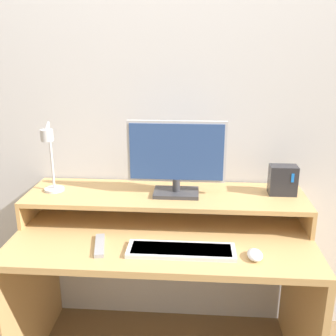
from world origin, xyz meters
TOP-DOWN VIEW (x-y plane):
  - wall_back at (0.00, 0.70)m, footprint 6.00×0.05m
  - desk at (0.00, 0.33)m, footprint 1.35×0.67m
  - monitor_shelf at (0.00, 0.49)m, footprint 1.35×0.36m
  - monitor at (0.05, 0.48)m, footprint 0.46×0.14m
  - desk_lamp at (-0.53, 0.41)m, footprint 0.12×0.23m
  - router_dock at (0.56, 0.52)m, footprint 0.13×0.08m
  - keyboard at (0.09, 0.16)m, footprint 0.45×0.14m
  - mouse at (0.39, 0.13)m, footprint 0.06×0.09m
  - remote_control at (-0.26, 0.18)m, footprint 0.08×0.19m

SIDE VIEW (x-z plane):
  - desk at x=0.00m, z-range 0.16..0.87m
  - remote_control at x=-0.26m, z-range 0.71..0.72m
  - keyboard at x=0.09m, z-range 0.71..0.73m
  - mouse at x=0.39m, z-range 0.71..0.74m
  - monitor_shelf at x=0.00m, z-range 0.76..0.89m
  - router_dock at x=0.56m, z-range 0.84..0.98m
  - monitor at x=0.05m, z-range 0.85..1.21m
  - desk_lamp at x=-0.53m, z-range 0.86..1.21m
  - wall_back at x=0.00m, z-range 0.00..2.50m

